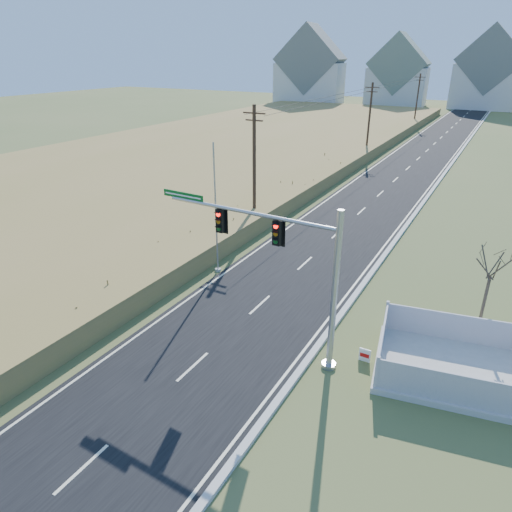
# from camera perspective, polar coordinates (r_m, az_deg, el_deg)

# --- Properties ---
(ground) EXTENTS (260.00, 260.00, 0.00)m
(ground) POSITION_cam_1_polar(r_m,az_deg,el_deg) (21.59, -4.71, -10.90)
(ground) COLOR #4C5A2C
(ground) RESTS_ON ground
(road) EXTENTS (8.00, 180.00, 0.06)m
(road) POSITION_cam_1_polar(r_m,az_deg,el_deg) (66.50, 20.29, 11.96)
(road) COLOR black
(road) RESTS_ON ground
(curb) EXTENTS (0.30, 180.00, 0.18)m
(curb) POSITION_cam_1_polar(r_m,az_deg,el_deg) (65.98, 23.88, 11.37)
(curb) COLOR #B2AFA8
(curb) RESTS_ON ground
(reed_marsh) EXTENTS (38.00, 110.00, 1.30)m
(reed_marsh) POSITION_cam_1_polar(r_m,az_deg,el_deg) (65.39, -2.96, 13.74)
(reed_marsh) COLOR olive
(reed_marsh) RESTS_ON ground
(utility_pole_near) EXTENTS (1.80, 0.26, 9.00)m
(utility_pole_near) POSITION_cam_1_polar(r_m,az_deg,el_deg) (34.75, -0.22, 11.34)
(utility_pole_near) COLOR #422D1E
(utility_pole_near) RESTS_ON ground
(utility_pole_mid) EXTENTS (1.80, 0.26, 9.00)m
(utility_pole_mid) POSITION_cam_1_polar(r_m,az_deg,el_deg) (62.30, 13.98, 16.34)
(utility_pole_mid) COLOR #422D1E
(utility_pole_mid) RESTS_ON ground
(utility_pole_far) EXTENTS (1.80, 0.26, 9.00)m
(utility_pole_far) POSITION_cam_1_polar(r_m,az_deg,el_deg) (91.41, 19.50, 17.99)
(utility_pole_far) COLOR #422D1E
(utility_pole_far) RESTS_ON ground
(condo_nw) EXTENTS (17.69, 13.38, 19.05)m
(condo_nw) POSITION_cam_1_polar(r_m,az_deg,el_deg) (124.33, 6.78, 21.79)
(condo_nw) COLOR silver
(condo_nw) RESTS_ON ground
(condo_nnw) EXTENTS (14.93, 11.17, 17.03)m
(condo_nnw) POSITION_cam_1_polar(r_m,az_deg,el_deg) (125.85, 17.29, 20.63)
(condo_nnw) COLOR silver
(condo_nnw) RESTS_ON ground
(condo_n) EXTENTS (15.27, 10.20, 18.54)m
(condo_n) POSITION_cam_1_polar(r_m,az_deg,el_deg) (126.91, 27.07, 19.52)
(condo_n) COLOR silver
(condo_n) RESTS_ON ground
(traffic_signal_mast) EXTENTS (8.90, 0.69, 7.08)m
(traffic_signal_mast) POSITION_cam_1_polar(r_m,az_deg,el_deg) (18.76, 4.68, -1.20)
(traffic_signal_mast) COLOR #9EA0A5
(traffic_signal_mast) RESTS_ON ground
(fence_enclosure) EXTENTS (7.75, 5.92, 1.62)m
(fence_enclosure) POSITION_cam_1_polar(r_m,az_deg,el_deg) (21.33, 24.50, -12.83)
(fence_enclosure) COLOR #B7B5AD
(fence_enclosure) RESTS_ON ground
(open_sign) EXTENTS (0.50, 0.07, 0.63)m
(open_sign) POSITION_cam_1_polar(r_m,az_deg,el_deg) (20.81, 13.43, -11.96)
(open_sign) COLOR white
(open_sign) RESTS_ON ground
(flagpole) EXTENTS (0.35, 0.35, 7.86)m
(flagpole) POSITION_cam_1_polar(r_m,az_deg,el_deg) (27.09, -5.00, 4.10)
(flagpole) COLOR #B7B5AD
(flagpole) RESTS_ON ground
(bare_tree) EXTENTS (1.79, 1.79, 4.74)m
(bare_tree) POSITION_cam_1_polar(r_m,az_deg,el_deg) (22.84, 27.55, -0.74)
(bare_tree) COLOR #4C3F33
(bare_tree) RESTS_ON ground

